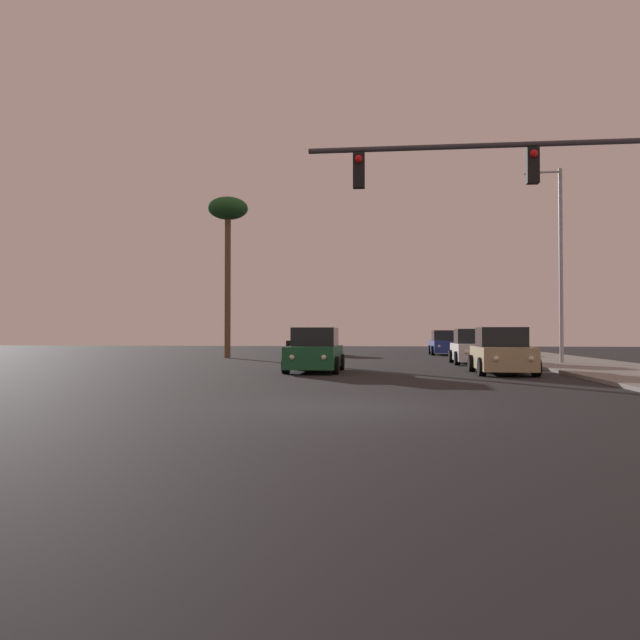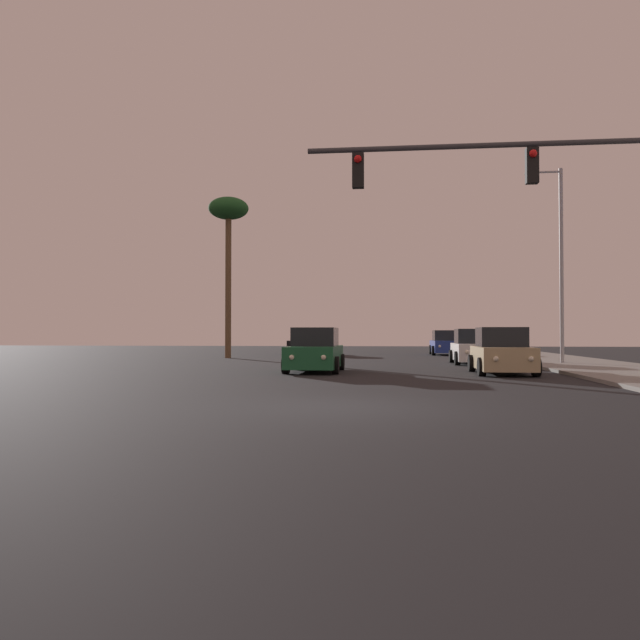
{
  "view_description": "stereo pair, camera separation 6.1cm",
  "coord_description": "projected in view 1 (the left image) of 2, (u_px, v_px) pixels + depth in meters",
  "views": [
    {
      "loc": [
        0.82,
        -12.32,
        1.45
      ],
      "look_at": [
        -1.8,
        11.61,
        1.98
      ],
      "focal_mm": 35.0,
      "sensor_mm": 36.0,
      "label": 1
    },
    {
      "loc": [
        0.88,
        -12.31,
        1.45
      ],
      "look_at": [
        -1.8,
        11.61,
        1.98
      ],
      "focal_mm": 35.0,
      "sensor_mm": 36.0,
      "label": 2
    }
  ],
  "objects": [
    {
      "name": "palm_tree_mid",
      "position": [
        228.0,
        218.0,
        37.28
      ],
      "size": [
        2.4,
        2.4,
        9.62
      ],
      "color": "brown",
      "rests_on": "ground"
    },
    {
      "name": "car_black",
      "position": [
        304.0,
        344.0,
        43.5
      ],
      "size": [
        2.04,
        4.32,
        1.68
      ],
      "rotation": [
        0.0,
        0.0,
        3.13
      ],
      "color": "black",
      "rests_on": "ground"
    },
    {
      "name": "car_white",
      "position": [
        473.0,
        348.0,
        29.81
      ],
      "size": [
        2.04,
        4.32,
        1.68
      ],
      "rotation": [
        0.0,
        0.0,
        3.13
      ],
      "color": "silver",
      "rests_on": "ground"
    },
    {
      "name": "car_blue",
      "position": [
        445.0,
        344.0,
        42.62
      ],
      "size": [
        2.04,
        4.33,
        1.68
      ],
      "rotation": [
        0.0,
        0.0,
        3.16
      ],
      "color": "navy",
      "rests_on": "ground"
    },
    {
      "name": "traffic_light_mast",
      "position": [
        551.0,
        200.0,
        15.58
      ],
      "size": [
        8.84,
        0.36,
        6.5
      ],
      "color": "#38383D",
      "rests_on": "sidewalk_right"
    },
    {
      "name": "car_tan",
      "position": [
        502.0,
        353.0,
        22.46
      ],
      "size": [
        2.04,
        4.33,
        1.68
      ],
      "rotation": [
        0.0,
        0.0,
        3.12
      ],
      "color": "tan",
      "rests_on": "ground"
    },
    {
      "name": "ground_plane",
      "position": [
        346.0,
        407.0,
        12.3
      ],
      "size": [
        120.0,
        120.0,
        0.0
      ],
      "primitive_type": "plane",
      "color": "black"
    },
    {
      "name": "street_lamp",
      "position": [
        558.0,
        255.0,
        28.84
      ],
      "size": [
        1.74,
        0.24,
        9.0
      ],
      "color": "#99999E",
      "rests_on": "sidewalk_right"
    },
    {
      "name": "car_green",
      "position": [
        315.0,
        352.0,
        23.68
      ],
      "size": [
        2.04,
        4.32,
        1.68
      ],
      "rotation": [
        0.0,
        0.0,
        3.13
      ],
      "color": "#195933",
      "rests_on": "ground"
    }
  ]
}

